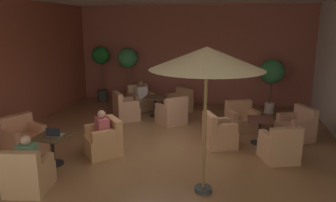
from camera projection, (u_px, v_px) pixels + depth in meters
ground_plane at (164, 148)px, 8.01m from camera, size 9.00×9.83×0.02m
wall_back_brick at (191, 55)px, 12.21m from camera, size 9.00×0.08×3.71m
cafe_table_front_left at (52, 144)px, 6.93m from camera, size 0.73×0.73×0.66m
armchair_front_left_north at (23, 139)px, 7.63m from camera, size 1.04×1.04×0.88m
armchair_front_left_east at (28, 175)px, 5.83m from camera, size 0.82×0.89×0.87m
armchair_front_left_south at (104, 141)px, 7.50m from camera, size 1.05×1.05×0.85m
cafe_table_front_right at (155, 101)px, 10.62m from camera, size 0.71×0.71×0.66m
armchair_front_right_north at (141, 101)px, 11.52m from camera, size 1.09×1.09×0.89m
armchair_front_right_east at (125, 110)px, 10.26m from camera, size 1.02×1.03×0.91m
armchair_front_right_south at (172, 114)px, 9.81m from camera, size 1.06×1.06×0.87m
armchair_front_right_west at (179, 103)px, 11.27m from camera, size 1.08×1.07×0.80m
cafe_table_mid_center at (260, 126)px, 8.17m from camera, size 0.65×0.65×0.66m
armchair_mid_center_north at (219, 134)px, 8.00m from camera, size 0.94×0.93×0.87m
armchair_mid_center_east at (280, 147)px, 7.14m from camera, size 0.91×0.94×0.86m
armchair_mid_center_south at (296, 128)px, 8.49m from camera, size 1.02×1.03×0.88m
armchair_mid_center_west at (241, 120)px, 9.27m from camera, size 1.02×1.01×0.82m
patio_umbrella_tall_red at (207, 59)px, 5.34m from camera, size 1.96×1.96×2.64m
potted_tree_left_corner at (272, 74)px, 10.84m from camera, size 0.84×0.84×1.87m
potted_tree_mid_left at (101, 63)px, 12.55m from camera, size 0.70×0.70×2.17m
potted_tree_mid_right at (128, 62)px, 12.34m from camera, size 0.76×0.76×2.12m
patron_blue_shirt at (141, 91)px, 11.39m from camera, size 0.45×0.45×0.63m
patron_by_window at (102, 125)px, 7.40m from camera, size 0.44×0.46×0.63m
patron_with_friend at (27, 154)px, 5.79m from camera, size 0.37×0.30×0.64m
iced_drink_cup at (51, 133)px, 6.90m from camera, size 0.08×0.08×0.11m
open_laptop at (54, 134)px, 6.87m from camera, size 0.34×0.26×0.20m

